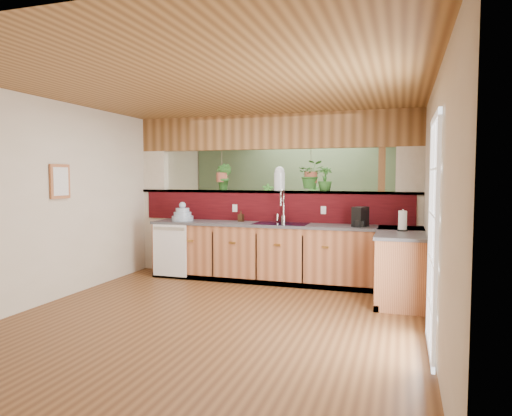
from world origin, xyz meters
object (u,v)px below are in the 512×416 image
(dish_stack, at_px, (183,215))
(shelving_console, at_px, (290,232))
(paper_towel, at_px, (403,221))
(soap_dispenser, at_px, (241,216))
(coffee_maker, at_px, (360,218))
(glass_jar, at_px, (279,179))
(faucet, at_px, (282,205))

(dish_stack, distance_m, shelving_console, 2.66)
(dish_stack, xyz_separation_m, paper_towel, (3.40, -0.37, 0.03))
(soap_dispenser, bearing_deg, coffee_maker, -5.23)
(soap_dispenser, xyz_separation_m, glass_jar, (0.57, 0.25, 0.60))
(faucet, height_order, shelving_console, faucet)
(faucet, xyz_separation_m, coffee_maker, (1.20, -0.19, -0.15))
(faucet, distance_m, glass_jar, 0.47)
(dish_stack, distance_m, coffee_maker, 2.82)
(shelving_console, bearing_deg, paper_towel, -51.90)
(dish_stack, bearing_deg, paper_towel, -6.22)
(glass_jar, relative_size, shelving_console, 0.25)
(faucet, height_order, soap_dispenser, faucet)
(coffee_maker, height_order, paper_towel, paper_towel)
(dish_stack, relative_size, glass_jar, 0.91)
(soap_dispenser, xyz_separation_m, shelving_console, (0.28, 2.15, -0.49))
(coffee_maker, distance_m, glass_jar, 1.48)
(glass_jar, bearing_deg, shelving_console, 98.58)
(soap_dispenser, bearing_deg, shelving_console, 82.57)
(soap_dispenser, xyz_separation_m, coffee_maker, (1.87, -0.17, 0.04))
(paper_towel, bearing_deg, soap_dispenser, 167.78)
(dish_stack, height_order, coffee_maker, dish_stack)
(coffee_maker, bearing_deg, paper_towel, -7.87)
(shelving_console, bearing_deg, glass_jar, -82.33)
(glass_jar, height_order, shelving_console, glass_jar)
(soap_dispenser, bearing_deg, dish_stack, -170.39)
(dish_stack, bearing_deg, faucet, 6.44)
(faucet, distance_m, coffee_maker, 1.22)
(coffee_maker, xyz_separation_m, paper_towel, (0.58, -0.36, -0.00))
(shelving_console, bearing_deg, faucet, -80.37)
(dish_stack, xyz_separation_m, coffee_maker, (2.82, -0.01, 0.04))
(paper_towel, relative_size, glass_jar, 0.74)
(paper_towel, xyz_separation_m, shelving_console, (-2.17, 2.68, -0.53))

